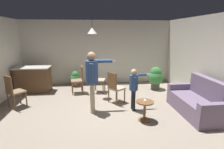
% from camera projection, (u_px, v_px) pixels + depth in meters
% --- Properties ---
extents(ground, '(7.68, 7.68, 0.00)m').
position_uv_depth(ground, '(102.00, 113.00, 4.97)').
color(ground, gray).
extents(wall_back, '(6.40, 0.10, 2.70)m').
position_uv_depth(wall_back, '(98.00, 52.00, 7.76)').
color(wall_back, silver).
rests_on(wall_back, ground).
extents(wall_right, '(0.10, 6.40, 2.70)m').
position_uv_depth(wall_right, '(216.00, 63.00, 4.99)').
color(wall_right, silver).
rests_on(wall_right, ground).
extents(couch_floral, '(0.86, 1.81, 1.00)m').
position_uv_depth(couch_floral, '(197.00, 102.00, 4.90)').
color(couch_floral, slate).
rests_on(couch_floral, ground).
extents(kitchen_counter, '(1.26, 0.66, 0.95)m').
position_uv_depth(kitchen_counter, '(33.00, 79.00, 6.70)').
color(kitchen_counter, brown).
rests_on(kitchen_counter, ground).
extents(side_table_by_couch, '(0.44, 0.44, 0.52)m').
position_uv_depth(side_table_by_couch, '(145.00, 109.00, 4.50)').
color(side_table_by_couch, brown).
rests_on(side_table_by_couch, ground).
extents(person_adult, '(0.84, 0.49, 1.70)m').
position_uv_depth(person_adult, '(92.00, 76.00, 4.85)').
color(person_adult, tan).
rests_on(person_adult, ground).
extents(person_child, '(0.62, 0.37, 1.21)m').
position_uv_depth(person_child, '(134.00, 85.00, 5.03)').
color(person_child, black).
rests_on(person_child, ground).
extents(dining_chair_by_counter, '(0.59, 0.59, 1.00)m').
position_uv_depth(dining_chair_by_counter, '(115.00, 86.00, 5.59)').
color(dining_chair_by_counter, brown).
rests_on(dining_chair_by_counter, ground).
extents(dining_chair_near_wall, '(0.48, 0.48, 1.00)m').
position_uv_depth(dining_chair_near_wall, '(79.00, 79.00, 6.54)').
color(dining_chair_near_wall, brown).
rests_on(dining_chair_near_wall, ground).
extents(dining_chair_centre_back, '(0.50, 0.50, 1.00)m').
position_uv_depth(dining_chair_centre_back, '(97.00, 78.00, 6.63)').
color(dining_chair_centre_back, brown).
rests_on(dining_chair_centre_back, ground).
extents(dining_chair_spare, '(0.59, 0.59, 1.00)m').
position_uv_depth(dining_chair_spare, '(13.00, 90.00, 5.22)').
color(dining_chair_spare, brown).
rests_on(dining_chair_spare, ground).
extents(potted_plant_corner, '(0.41, 0.41, 0.63)m').
position_uv_depth(potted_plant_corner, '(75.00, 78.00, 7.43)').
color(potted_plant_corner, brown).
rests_on(potted_plant_corner, ground).
extents(potted_plant_by_wall, '(0.58, 0.58, 0.89)m').
position_uv_depth(potted_plant_by_wall, '(156.00, 77.00, 7.00)').
color(potted_plant_by_wall, '#4C4742').
rests_on(potted_plant_by_wall, ground).
extents(spare_remote_on_table, '(0.04, 0.13, 0.04)m').
position_uv_depth(spare_remote_on_table, '(145.00, 100.00, 4.46)').
color(spare_remote_on_table, white).
rests_on(spare_remote_on_table, side_table_by_couch).
extents(ceiling_light_pendant, '(0.32, 0.32, 0.55)m').
position_uv_depth(ceiling_light_pendant, '(92.00, 31.00, 5.82)').
color(ceiling_light_pendant, silver).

